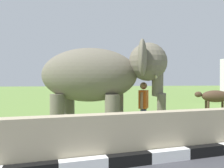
# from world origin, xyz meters

# --- Properties ---
(barrier_parapet) EXTENTS (28.00, 0.36, 1.00)m
(barrier_parapet) POSITION_xyz_m (2.00, 4.16, 0.50)
(barrier_parapet) COLOR tan
(barrier_parapet) RESTS_ON ground_plane
(elephant) EXTENTS (3.99, 3.35, 2.85)m
(elephant) POSITION_xyz_m (1.99, 6.55, 1.85)
(elephant) COLOR #6D6757
(elephant) RESTS_ON ground_plane
(person_handler) EXTENTS (0.47, 0.56, 1.66)m
(person_handler) POSITION_xyz_m (3.37, 6.24, 0.93)
(person_handler) COLOR navy
(person_handler) RESTS_ON ground_plane
(cow_near) EXTENTS (1.91, 1.10, 1.23)m
(cow_near) POSITION_xyz_m (9.34, 9.62, 0.87)
(cow_near) COLOR #473323
(cow_near) RESTS_ON ground_plane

